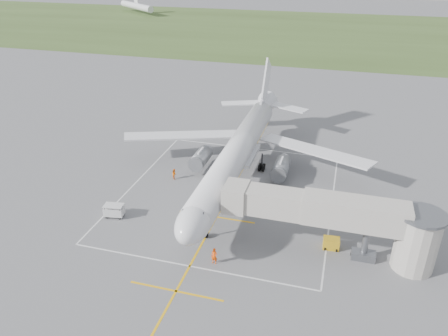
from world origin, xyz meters
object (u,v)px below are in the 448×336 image
(airliner, at_px, (238,152))
(baggage_cart, at_px, (114,211))
(jet_bridge, at_px, (347,220))
(ramp_worker_wing, at_px, (174,174))
(gpu_unit, at_px, (331,243))
(ramp_worker_nose, at_px, (214,256))

(airliner, bearing_deg, baggage_cart, -131.53)
(jet_bridge, distance_m, baggage_cart, 28.56)
(baggage_cart, distance_m, ramp_worker_wing, 12.17)
(ramp_worker_wing, bearing_deg, baggage_cart, 130.56)
(gpu_unit, distance_m, ramp_worker_wing, 25.81)
(jet_bridge, distance_m, gpu_unit, 4.36)
(airliner, relative_size, ramp_worker_nose, 24.41)
(airliner, bearing_deg, gpu_unit, -42.66)
(airliner, height_order, jet_bridge, airliner)
(baggage_cart, relative_size, ramp_worker_wing, 1.63)
(airliner, height_order, ramp_worker_nose, airliner)
(ramp_worker_nose, bearing_deg, baggage_cart, 165.72)
(jet_bridge, relative_size, gpu_unit, 12.32)
(jet_bridge, bearing_deg, baggage_cart, 179.90)
(airliner, relative_size, jet_bridge, 2.00)
(ramp_worker_nose, bearing_deg, gpu_unit, 32.50)
(gpu_unit, relative_size, ramp_worker_nose, 0.99)
(gpu_unit, bearing_deg, ramp_worker_nose, -156.94)
(jet_bridge, relative_size, ramp_worker_wing, 14.58)
(airliner, xyz_separation_m, gpu_unit, (14.46, -13.32, -3.72))
(jet_bridge, bearing_deg, gpu_unit, 143.72)
(airliner, distance_m, ramp_worker_nose, 19.97)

